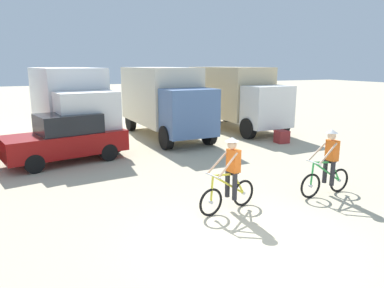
# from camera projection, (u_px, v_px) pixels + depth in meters

# --- Properties ---
(ground_plane) EXTENTS (120.00, 120.00, 0.00)m
(ground_plane) POSITION_uv_depth(u_px,v_px,m) (246.00, 239.00, 7.33)
(ground_plane) COLOR beige
(box_truck_avon_van) EXTENTS (3.24, 7.00, 3.35)m
(box_truck_avon_van) POSITION_uv_depth(u_px,v_px,m) (70.00, 102.00, 15.91)
(box_truck_avon_van) COLOR white
(box_truck_avon_van) RESTS_ON ground
(box_truck_cream_rv) EXTENTS (2.74, 6.87, 3.35)m
(box_truck_cream_rv) POSITION_uv_depth(u_px,v_px,m) (164.00, 98.00, 17.52)
(box_truck_cream_rv) COLOR beige
(box_truck_cream_rv) RESTS_ON ground
(box_truck_tan_camper) EXTENTS (2.82, 6.89, 3.35)m
(box_truck_tan_camper) POSITION_uv_depth(u_px,v_px,m) (235.00, 95.00, 19.66)
(box_truck_tan_camper) COLOR #CCB78E
(box_truck_tan_camper) RESTS_ON ground
(sedan_parked) EXTENTS (4.50, 2.70, 1.76)m
(sedan_parked) POSITION_uv_depth(u_px,v_px,m) (66.00, 138.00, 13.01)
(sedan_parked) COLOR maroon
(sedan_parked) RESTS_ON ground
(cyclist_orange_shirt) EXTENTS (1.70, 0.59, 1.82)m
(cyclist_orange_shirt) POSITION_uv_depth(u_px,v_px,m) (230.00, 177.00, 8.63)
(cyclist_orange_shirt) COLOR black
(cyclist_orange_shirt) RESTS_ON ground
(cyclist_cowboy_hat) EXTENTS (1.73, 0.52, 1.82)m
(cyclist_cowboy_hat) POSITION_uv_depth(u_px,v_px,m) (328.00, 165.00, 9.67)
(cyclist_cowboy_hat) COLOR black
(cyclist_cowboy_hat) RESTS_ON ground
(supply_crate) EXTENTS (0.55, 0.55, 0.56)m
(supply_crate) POSITION_uv_depth(u_px,v_px,m) (282.00, 137.00, 16.31)
(supply_crate) COLOR #9E2D2D
(supply_crate) RESTS_ON ground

